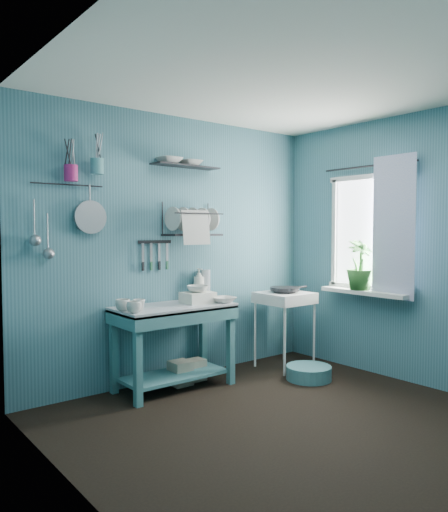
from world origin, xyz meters
TOP-DOWN VIEW (x-y plane):
  - floor at (0.00, 0.00)m, footprint 3.20×3.20m
  - ceiling at (0.00, 0.00)m, footprint 3.20×3.20m
  - wall_back at (0.00, 1.50)m, footprint 3.20×0.00m
  - wall_left at (-1.60, 0.00)m, footprint 0.00×3.00m
  - wall_right at (1.60, 0.00)m, footprint 0.00×3.00m
  - work_counter at (-0.23, 1.22)m, footprint 1.09×0.58m
  - mug_left at (-0.71, 1.06)m, footprint 0.12×0.12m
  - mug_mid at (-0.61, 1.16)m, footprint 0.14×0.14m
  - mug_right at (-0.73, 1.22)m, footprint 0.17×0.17m
  - wash_tub at (0.02, 1.20)m, footprint 0.28×0.22m
  - tub_bowl at (0.02, 1.20)m, footprint 0.20×0.19m
  - soap_bottle at (0.19, 1.42)m, footprint 0.11×0.12m
  - water_bottle at (0.29, 1.44)m, footprint 0.09×0.09m
  - counter_bowl at (0.22, 1.07)m, footprint 0.22×0.22m
  - hotplate_stand at (1.04, 1.09)m, footprint 0.54×0.54m
  - frying_pan at (1.04, 1.09)m, footprint 0.30×0.30m
  - knife_strip at (-0.27, 1.47)m, footprint 0.32×0.07m
  - dish_rack at (0.08, 1.37)m, footprint 0.57×0.28m
  - upper_shelf at (0.03, 1.40)m, footprint 0.71×0.21m
  - shelf_bowl_left at (-0.16, 1.40)m, footprint 0.23×0.23m
  - shelf_bowl_right at (0.09, 1.40)m, footprint 0.22×0.22m
  - utensil_cup_magenta at (-1.08, 1.42)m, footprint 0.11×0.11m
  - utensil_cup_teal at (-0.85, 1.42)m, footprint 0.11×0.11m
  - colander at (-0.90, 1.45)m, footprint 0.28×0.03m
  - ladle_outer at (-1.36, 1.46)m, footprint 0.01×0.01m
  - ladle_inner at (-1.26, 1.46)m, footprint 0.01×0.01m
  - hook_rail at (-1.08, 1.47)m, footprint 0.60×0.01m
  - window_glass at (1.59, 0.45)m, footprint 0.00×1.10m
  - windowsill at (1.50, 0.45)m, footprint 0.16×0.95m
  - curtain at (1.52, 0.15)m, footprint 0.00×1.35m
  - curtain_rod at (1.54, 0.45)m, footprint 0.02×1.05m
  - potted_plant at (1.51, 0.51)m, footprint 0.35×0.35m
  - storage_tin_large at (-0.13, 1.27)m, footprint 0.18×0.18m
  - storage_tin_small at (0.07, 1.30)m, footprint 0.15×0.15m
  - floor_basin at (0.92, 0.65)m, footprint 0.43×0.43m

SIDE VIEW (x-z plane):
  - floor at x=0.00m, z-range 0.00..0.00m
  - floor_basin at x=0.92m, z-range 0.00..0.13m
  - storage_tin_small at x=0.07m, z-range 0.00..0.20m
  - storage_tin_large at x=-0.13m, z-range 0.00..0.22m
  - work_counter at x=-0.23m, z-range 0.00..0.75m
  - hotplate_stand at x=1.04m, z-range 0.00..0.78m
  - counter_bowl at x=0.22m, z-range 0.75..0.81m
  - mug_mid at x=-0.61m, z-range 0.75..0.85m
  - mug_left at x=-0.71m, z-range 0.75..0.85m
  - mug_right at x=-0.73m, z-range 0.75..0.85m
  - wash_tub at x=0.02m, z-range 0.75..0.85m
  - windowsill at x=1.50m, z-range 0.79..0.83m
  - frying_pan at x=1.04m, z-range 0.80..0.84m
  - tub_bowl at x=0.02m, z-range 0.85..0.91m
  - water_bottle at x=0.29m, z-range 0.75..1.03m
  - soap_bottle at x=0.19m, z-range 0.75..1.05m
  - potted_plant at x=1.51m, z-range 0.83..1.33m
  - wall_back at x=0.00m, z-range -0.35..2.85m
  - wall_left at x=-1.60m, z-range -0.25..2.75m
  - wall_right at x=1.60m, z-range -0.25..2.75m
  - knife_strip at x=-0.27m, z-range 1.30..1.33m
  - window_glass at x=1.59m, z-range 0.85..1.95m
  - ladle_inner at x=-1.26m, z-range 1.26..1.56m
  - curtain at x=1.52m, z-range 0.77..2.12m
  - ladle_outer at x=-1.36m, z-range 1.36..1.66m
  - dish_rack at x=0.08m, z-range 1.37..1.69m
  - colander at x=-0.90m, z-range 1.39..1.67m
  - hook_rail at x=-1.08m, z-range 1.79..1.80m
  - utensil_cup_magenta at x=-1.08m, z-range 1.82..1.95m
  - utensil_cup_teal at x=-0.85m, z-range 1.89..2.02m
  - upper_shelf at x=0.03m, z-range 2.02..2.03m
  - curtain_rod at x=1.54m, z-range 2.04..2.06m
  - shelf_bowl_right at x=0.09m, z-range 2.02..2.08m
  - shelf_bowl_left at x=-0.16m, z-range 2.07..2.13m
  - ceiling at x=0.00m, z-range 2.50..2.50m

